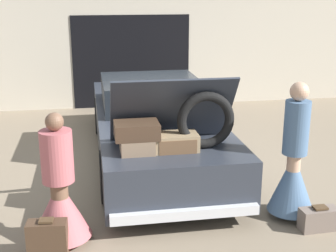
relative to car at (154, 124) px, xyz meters
The scene contains 7 objects.
ground_plane 0.61m from the car, 85.95° to the left, with size 40.00×40.00×0.00m, color #7F705B.
garage_wall_back 3.90m from the car, 89.98° to the left, with size 12.00×0.14×2.80m.
car is the anchor object (origin of this frame).
person_left 2.88m from the car, 119.62° to the right, with size 0.68×0.68×1.53m.
person_right 2.75m from the car, 58.88° to the right, with size 0.59×0.59×1.74m.
suitcase_beside_left_person 3.23m from the car, 119.00° to the right, with size 0.44×0.23×0.45m.
suitcase_beside_right_person 3.23m from the car, 59.56° to the right, with size 0.48×0.22×0.30m.
Camera 1 is at (-1.04, -7.46, 2.81)m, focal length 50.00 mm.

